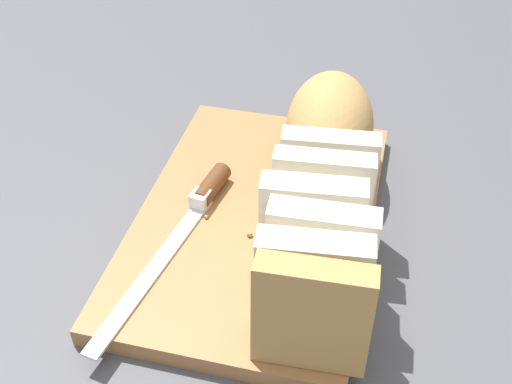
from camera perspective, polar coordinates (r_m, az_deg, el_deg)
The scene contains 8 objects.
ground_plane at distance 0.69m, azimuth -0.00°, elevation -3.16°, with size 3.00×3.00×0.00m, color #4C4C51.
cutting_board at distance 0.68m, azimuth -0.00°, elevation -2.56°, with size 0.37×0.24×0.02m, color #9E6B3D.
bread_loaf at distance 0.65m, azimuth 6.11°, elevation 1.61°, with size 0.36×0.11×0.11m.
bread_knife at distance 0.67m, azimuth -5.32°, elevation -1.35°, with size 0.26×0.07×0.02m.
crumb_near_knife at distance 0.68m, azimuth 3.83°, elevation -1.59°, with size 0.00×0.00×0.00m, color tan.
crumb_near_loaf at distance 0.65m, azimuth -0.87°, elevation -3.70°, with size 0.01×0.01×0.01m, color tan.
crumb_stray_left at distance 0.68m, azimuth 3.76°, elevation -1.50°, with size 0.01×0.01×0.01m, color tan.
crumb_stray_right at distance 0.67m, azimuth -4.44°, elevation -2.20°, with size 0.00×0.00×0.00m, color tan.
Camera 1 is at (0.49, 0.10, 0.47)m, focal length 45.03 mm.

